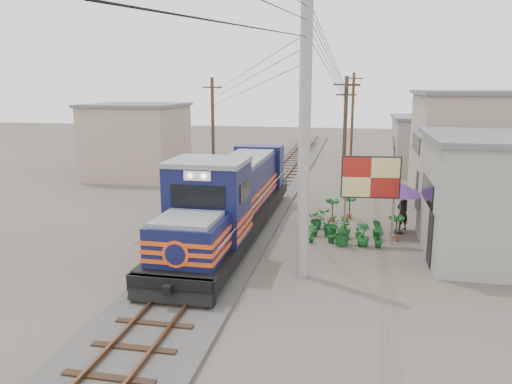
% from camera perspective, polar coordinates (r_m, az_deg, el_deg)
% --- Properties ---
extents(ground, '(120.00, 120.00, 0.00)m').
position_cam_1_polar(ground, '(18.82, -5.36, -8.14)').
color(ground, '#473F35').
rests_on(ground, ground).
extents(ballast, '(3.60, 70.00, 0.16)m').
position_cam_1_polar(ballast, '(28.12, 0.44, -1.03)').
color(ballast, '#595651').
rests_on(ballast, ground).
extents(track, '(1.15, 70.00, 0.12)m').
position_cam_1_polar(track, '(28.08, 0.44, -0.67)').
color(track, '#51331E').
rests_on(track, ground).
extents(locomotive, '(2.78, 15.12, 3.75)m').
position_cam_1_polar(locomotive, '(21.61, -2.79, -0.83)').
color(locomotive, black).
rests_on(locomotive, ground).
extents(utility_pole_main, '(0.40, 0.40, 10.00)m').
position_cam_1_polar(utility_pole_main, '(16.53, 5.57, 6.85)').
color(utility_pole_main, '#9E9B93').
rests_on(utility_pole_main, ground).
extents(wooden_pole_mid, '(1.60, 0.24, 7.00)m').
position_cam_1_polar(wooden_pole_mid, '(31.01, 10.12, 6.78)').
color(wooden_pole_mid, '#4C3826').
rests_on(wooden_pole_mid, ground).
extents(wooden_pole_far, '(1.60, 0.24, 7.50)m').
position_cam_1_polar(wooden_pole_far, '(44.95, 10.96, 8.72)').
color(wooden_pole_far, '#4C3826').
rests_on(wooden_pole_far, ground).
extents(wooden_pole_left, '(1.60, 0.24, 7.00)m').
position_cam_1_polar(wooden_pole_left, '(36.43, -4.96, 7.71)').
color(wooden_pole_left, '#4C3826').
rests_on(wooden_pole_left, ground).
extents(power_lines, '(9.65, 19.00, 3.30)m').
position_cam_1_polar(power_lines, '(25.93, -0.50, 14.52)').
color(power_lines, black).
rests_on(power_lines, ground).
extents(shophouse_mid, '(8.40, 7.35, 6.20)m').
position_cam_1_polar(shophouse_mid, '(29.99, 25.48, 4.50)').
color(shophouse_mid, gray).
rests_on(shophouse_mid, ground).
extents(shophouse_back, '(6.30, 6.30, 4.20)m').
position_cam_1_polar(shophouse_back, '(39.56, 19.80, 5.11)').
color(shophouse_back, gray).
rests_on(shophouse_back, ground).
extents(shophouse_left, '(6.30, 6.30, 5.20)m').
position_cam_1_polar(shophouse_left, '(36.41, -13.43, 5.73)').
color(shophouse_left, gray).
rests_on(shophouse_left, ground).
extents(billboard, '(2.39, 0.31, 3.69)m').
position_cam_1_polar(billboard, '(20.85, 12.96, 1.40)').
color(billboard, '#99999E').
rests_on(billboard, ground).
extents(market_umbrella, '(2.66, 2.66, 2.30)m').
position_cam_1_polar(market_umbrella, '(22.81, 16.26, 0.32)').
color(market_umbrella, black).
rests_on(market_umbrella, ground).
extents(vendor, '(0.76, 0.73, 1.75)m').
position_cam_1_polar(vendor, '(23.61, 16.41, -2.15)').
color(vendor, black).
rests_on(vendor, ground).
extents(plant_nursery, '(3.41, 3.24, 1.11)m').
position_cam_1_polar(plant_nursery, '(21.72, 9.49, -4.06)').
color(plant_nursery, '#185421').
rests_on(plant_nursery, ground).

